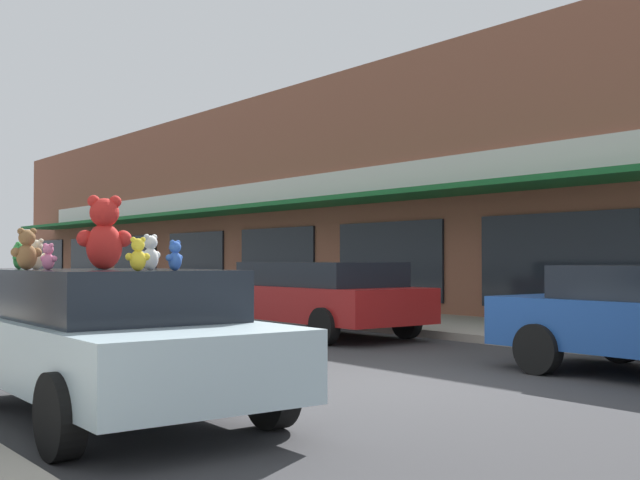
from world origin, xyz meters
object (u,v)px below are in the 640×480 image
Objects in this scene: teddy_bear_pink at (48,257)px; parked_car_far_center at (319,295)px; teddy_bear_teal at (99,256)px; teddy_bear_cream at (36,255)px; teddy_bear_white at (150,253)px; teddy_bear_yellow at (138,255)px; teddy_bear_blue at (175,256)px; plush_art_car at (114,338)px; teddy_bear_giant at (104,234)px; teddy_bear_green at (19,256)px; teddy_bear_brown at (27,250)px.

teddy_bear_pink is 0.05× the size of parked_car_far_center.
teddy_bear_teal is 0.92m from teddy_bear_pink.
teddy_bear_cream is 0.91× the size of teddy_bear_white.
teddy_bear_cream is 0.67m from teddy_bear_teal.
teddy_bear_yellow is 0.37m from teddy_bear_blue.
teddy_bear_yellow is at bearing 169.14° from teddy_bear_pink.
teddy_bear_white is at bearing -75.06° from plush_art_car.
teddy_bear_white is 1.23× the size of teddy_bear_blue.
teddy_bear_green is at bearing -34.17° from teddy_bear_giant.
teddy_bear_cream is at bearing -64.67° from teddy_bear_yellow.
teddy_bear_giant is 0.59m from teddy_bear_teal.
teddy_bear_blue reaches higher than parked_car_far_center.
teddy_bear_brown is at bearing -145.86° from parked_car_far_center.
plush_art_car is at bearing 154.75° from teddy_bear_cream.
teddy_bear_teal is 1.17m from teddy_bear_white.
teddy_bear_white is at bearing -160.18° from teddy_bear_pink.
teddy_bear_teal is at bearing -147.95° from teddy_bear_cream.
teddy_bear_blue is 0.06× the size of parked_car_far_center.
teddy_bear_pink is 0.92× the size of teddy_bear_blue.
teddy_bear_white is at bearing 60.66° from teddy_bear_green.
teddy_bear_cream is 1.23m from teddy_bear_white.
plush_art_car is 1.10m from teddy_bear_brown.
parked_car_far_center reaches higher than plush_art_car.
plush_art_car is 5.91× the size of teddy_bear_giant.
teddy_bear_giant is at bearing -113.89° from teddy_bear_pink.
plush_art_car is 0.92× the size of parked_car_far_center.
teddy_bear_blue is (0.84, -1.20, -0.06)m from teddy_bear_brown.
teddy_bear_giant is 1.13m from teddy_bear_yellow.
teddy_bear_brown reaches higher than teddy_bear_blue.
teddy_bear_teal is 1.66m from teddy_bear_yellow.
teddy_bear_yellow reaches higher than teddy_bear_teal.
parked_car_far_center is at bearing -157.56° from teddy_bear_blue.
teddy_bear_teal reaches higher than plush_art_car.
teddy_bear_blue is at bearing -156.47° from teddy_bear_yellow.
teddy_bear_green is 0.84× the size of teddy_bear_white.
teddy_bear_teal is at bearing -144.61° from parked_car_far_center.
teddy_bear_brown is at bearing 77.65° from teddy_bear_cream.
teddy_bear_blue reaches higher than teddy_bear_pink.
teddy_bear_yellow is (-0.21, -0.95, 0.75)m from plush_art_car.
plush_art_car is at bearing 46.35° from teddy_bear_teal.
teddy_bear_yellow reaches higher than teddy_bear_green.
teddy_bear_blue is (0.73, -0.97, 0.01)m from teddy_bear_pink.
teddy_bear_yellow is 1.07× the size of teddy_bear_blue.
plush_art_car is at bearing 65.93° from teddy_bear_green.
parked_car_far_center is (6.08, 5.89, -0.69)m from teddy_bear_blue.
teddy_bear_brown is (-0.13, -0.63, 0.05)m from teddy_bear_green.
teddy_bear_white is at bearing 143.19° from teddy_bear_cream.
teddy_bear_blue is at bearing -135.90° from parked_car_far_center.
teddy_bear_giant is at bearing 161.57° from teddy_bear_cream.
parked_car_far_center is at bearing -124.79° from teddy_bear_cream.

